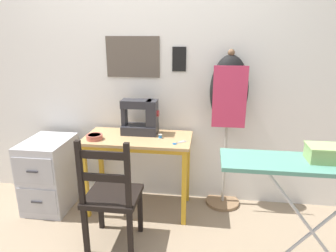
{
  "coord_description": "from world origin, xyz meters",
  "views": [
    {
      "loc": [
        0.61,
        -2.22,
        1.59
      ],
      "look_at": [
        0.27,
        0.21,
        0.84
      ],
      "focal_mm": 32.0,
      "sensor_mm": 36.0,
      "label": 1
    }
  ],
  "objects_px": {
    "fabric_bowl": "(94,137)",
    "dress_form": "(229,99)",
    "scissors": "(177,143)",
    "filing_cabinet": "(50,174)",
    "thread_spool_near_machine": "(160,136)",
    "storage_box": "(325,153)",
    "ironing_board": "(322,171)",
    "wooden_chair": "(111,197)",
    "sewing_machine": "(142,118)"
  },
  "relations": [
    {
      "from": "scissors",
      "to": "dress_form",
      "type": "distance_m",
      "value": 0.61
    },
    {
      "from": "fabric_bowl",
      "to": "filing_cabinet",
      "type": "bearing_deg",
      "value": 173.7
    },
    {
      "from": "sewing_machine",
      "to": "filing_cabinet",
      "type": "xyz_separation_m",
      "value": [
        -0.87,
        -0.16,
        -0.54
      ]
    },
    {
      "from": "thread_spool_near_machine",
      "to": "dress_form",
      "type": "distance_m",
      "value": 0.69
    },
    {
      "from": "thread_spool_near_machine",
      "to": "wooden_chair",
      "type": "bearing_deg",
      "value": -118.51
    },
    {
      "from": "thread_spool_near_machine",
      "to": "storage_box",
      "type": "distance_m",
      "value": 1.33
    },
    {
      "from": "scissors",
      "to": "filing_cabinet",
      "type": "bearing_deg",
      "value": 177.47
    },
    {
      "from": "wooden_chair",
      "to": "filing_cabinet",
      "type": "relative_size",
      "value": 1.37
    },
    {
      "from": "filing_cabinet",
      "to": "dress_form",
      "type": "xyz_separation_m",
      "value": [
        1.63,
        0.25,
        0.72
      ]
    },
    {
      "from": "ironing_board",
      "to": "sewing_machine",
      "type": "bearing_deg",
      "value": 144.55
    },
    {
      "from": "sewing_machine",
      "to": "ironing_board",
      "type": "relative_size",
      "value": 0.29
    },
    {
      "from": "scissors",
      "to": "thread_spool_near_machine",
      "type": "bearing_deg",
      "value": 145.85
    },
    {
      "from": "scissors",
      "to": "wooden_chair",
      "type": "distance_m",
      "value": 0.69
    },
    {
      "from": "wooden_chair",
      "to": "dress_form",
      "type": "height_order",
      "value": "dress_form"
    },
    {
      "from": "sewing_machine",
      "to": "filing_cabinet",
      "type": "relative_size",
      "value": 0.51
    },
    {
      "from": "dress_form",
      "to": "storage_box",
      "type": "height_order",
      "value": "dress_form"
    },
    {
      "from": "scissors",
      "to": "dress_form",
      "type": "relative_size",
      "value": 0.08
    },
    {
      "from": "dress_form",
      "to": "thread_spool_near_machine",
      "type": "bearing_deg",
      "value": -161.81
    },
    {
      "from": "dress_form",
      "to": "wooden_chair",
      "type": "bearing_deg",
      "value": -140.29
    },
    {
      "from": "scissors",
      "to": "fabric_bowl",
      "type": "bearing_deg",
      "value": -179.97
    },
    {
      "from": "ironing_board",
      "to": "dress_form",
      "type": "bearing_deg",
      "value": 116.35
    },
    {
      "from": "fabric_bowl",
      "to": "filing_cabinet",
      "type": "distance_m",
      "value": 0.64
    },
    {
      "from": "scissors",
      "to": "ironing_board",
      "type": "height_order",
      "value": "ironing_board"
    },
    {
      "from": "wooden_chair",
      "to": "filing_cabinet",
      "type": "distance_m",
      "value": 0.9
    },
    {
      "from": "filing_cabinet",
      "to": "dress_form",
      "type": "bearing_deg",
      "value": 8.62
    },
    {
      "from": "scissors",
      "to": "storage_box",
      "type": "height_order",
      "value": "storage_box"
    },
    {
      "from": "scissors",
      "to": "wooden_chair",
      "type": "xyz_separation_m",
      "value": [
        -0.45,
        -0.42,
        -0.3
      ]
    },
    {
      "from": "thread_spool_near_machine",
      "to": "filing_cabinet",
      "type": "distance_m",
      "value": 1.13
    },
    {
      "from": "sewing_machine",
      "to": "dress_form",
      "type": "distance_m",
      "value": 0.79
    },
    {
      "from": "scissors",
      "to": "dress_form",
      "type": "bearing_deg",
      "value": 35.69
    },
    {
      "from": "storage_box",
      "to": "filing_cabinet",
      "type": "bearing_deg",
      "value": 161.57
    },
    {
      "from": "wooden_chair",
      "to": "storage_box",
      "type": "relative_size",
      "value": 4.51
    },
    {
      "from": "thread_spool_near_machine",
      "to": "storage_box",
      "type": "xyz_separation_m",
      "value": [
        1.07,
        -0.76,
        0.21
      ]
    },
    {
      "from": "fabric_bowl",
      "to": "ironing_board",
      "type": "relative_size",
      "value": 0.12
    },
    {
      "from": "fabric_bowl",
      "to": "dress_form",
      "type": "distance_m",
      "value": 1.22
    },
    {
      "from": "storage_box",
      "to": "sewing_machine",
      "type": "bearing_deg",
      "value": 145.45
    },
    {
      "from": "filing_cabinet",
      "to": "scissors",
      "type": "bearing_deg",
      "value": -2.53
    },
    {
      "from": "dress_form",
      "to": "fabric_bowl",
      "type": "bearing_deg",
      "value": -165.21
    },
    {
      "from": "filing_cabinet",
      "to": "dress_form",
      "type": "distance_m",
      "value": 1.8
    },
    {
      "from": "wooden_chair",
      "to": "dress_form",
      "type": "distance_m",
      "value": 1.29
    },
    {
      "from": "fabric_bowl",
      "to": "thread_spool_near_machine",
      "type": "distance_m",
      "value": 0.57
    },
    {
      "from": "storage_box",
      "to": "ironing_board",
      "type": "bearing_deg",
      "value": -109.16
    },
    {
      "from": "fabric_bowl",
      "to": "storage_box",
      "type": "xyz_separation_m",
      "value": [
        1.63,
        -0.65,
        0.2
      ]
    },
    {
      "from": "wooden_chair",
      "to": "storage_box",
      "type": "distance_m",
      "value": 1.48
    },
    {
      "from": "thread_spool_near_machine",
      "to": "fabric_bowl",
      "type": "bearing_deg",
      "value": -168.85
    },
    {
      "from": "fabric_bowl",
      "to": "thread_spool_near_machine",
      "type": "xyz_separation_m",
      "value": [
        0.56,
        0.11,
        -0.01
      ]
    },
    {
      "from": "thread_spool_near_machine",
      "to": "storage_box",
      "type": "height_order",
      "value": "storage_box"
    },
    {
      "from": "sewing_machine",
      "to": "wooden_chair",
      "type": "xyz_separation_m",
      "value": [
        -0.11,
        -0.63,
        -0.44
      ]
    },
    {
      "from": "filing_cabinet",
      "to": "storage_box",
      "type": "bearing_deg",
      "value": -18.43
    },
    {
      "from": "dress_form",
      "to": "ironing_board",
      "type": "relative_size",
      "value": 1.28
    }
  ]
}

